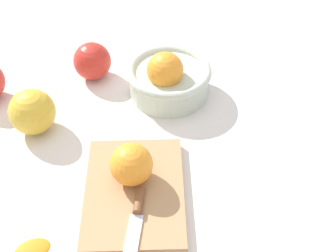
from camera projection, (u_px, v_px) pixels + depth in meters
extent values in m
plane|color=silver|center=(116.00, 162.00, 0.78)|extent=(2.40, 2.40, 0.00)
cylinder|color=beige|center=(169.00, 82.00, 0.90)|extent=(0.16, 0.16, 0.05)
torus|color=beige|center=(169.00, 71.00, 0.88)|extent=(0.17, 0.17, 0.02)
sphere|color=orange|center=(165.00, 70.00, 0.85)|extent=(0.07, 0.07, 0.07)
cube|color=tan|center=(134.00, 192.00, 0.72)|extent=(0.25, 0.20, 0.02)
sphere|color=orange|center=(131.00, 164.00, 0.71)|extent=(0.07, 0.07, 0.07)
cube|color=silver|center=(131.00, 247.00, 0.64)|extent=(0.11, 0.06, 0.00)
cylinder|color=brown|center=(139.00, 201.00, 0.69)|extent=(0.05, 0.03, 0.01)
sphere|color=gold|center=(32.00, 112.00, 0.81)|extent=(0.08, 0.08, 0.08)
sphere|color=red|center=(93.00, 61.00, 0.93)|extent=(0.08, 0.08, 0.08)
ellipsoid|color=orange|center=(32.00, 248.00, 0.66)|extent=(0.04, 0.05, 0.01)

